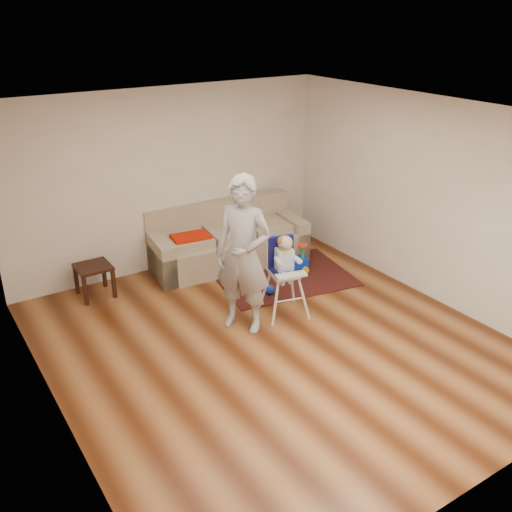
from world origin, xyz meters
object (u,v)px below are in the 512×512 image
sofa (227,236)px  ride_on_toy (295,258)px  adult (243,255)px  toy_ball (270,290)px  high_chair (284,277)px  side_table (95,281)px

sofa → ride_on_toy: bearing=-41.8°
sofa → adult: (-0.80, -1.76, 0.52)m
toy_ball → adult: size_ratio=0.07×
ride_on_toy → toy_ball: size_ratio=3.01×
ride_on_toy → adult: size_ratio=0.21×
high_chair → adult: bearing=-166.4°
side_table → adult: bearing=-54.7°
side_table → ride_on_toy: side_table is taller
high_chair → adult: (-0.62, 0.00, 0.45)m
ride_on_toy → adult: (-1.50, -0.96, 0.76)m
high_chair → ride_on_toy: bearing=61.3°
high_chair → side_table: bearing=150.0°
high_chair → toy_ball: bearing=89.9°
side_table → sofa: bearing=-1.9°
sofa → ride_on_toy: sofa is taller
toy_ball → adult: adult is taller
side_table → ride_on_toy: bearing=-17.2°
adult → high_chair: bearing=55.7°
side_table → toy_ball: side_table is taller
side_table → ride_on_toy: (2.79, -0.87, -0.01)m
side_table → high_chair: high_chair is taller
adult → sofa: bearing=121.5°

